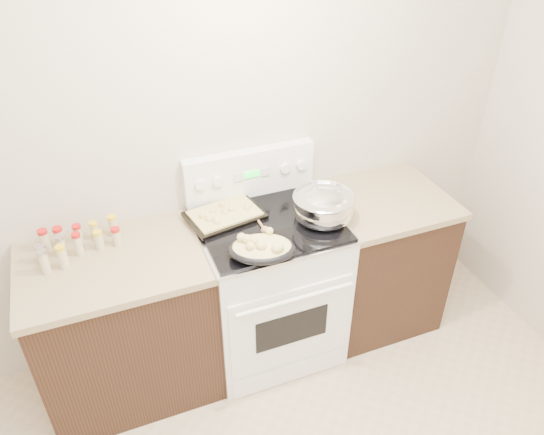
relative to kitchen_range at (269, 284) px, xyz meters
name	(u,v)px	position (x,y,z in m)	size (l,w,h in m)	color
room_shell	(349,313)	(-0.35, -1.42, 1.21)	(4.10, 3.60, 2.75)	beige
counter_left	(126,325)	(-0.83, 0.01, -0.03)	(0.93, 0.67, 0.92)	black
counter_right	(376,258)	(0.73, 0.01, -0.03)	(0.73, 0.67, 0.92)	black
kitchen_range	(269,284)	(0.00, 0.00, 0.00)	(0.78, 0.73, 1.22)	white
mixing_bowl	(323,207)	(0.28, -0.09, 0.53)	(0.36, 0.36, 0.19)	silver
roasting_pan	(262,248)	(-0.14, -0.27, 0.50)	(0.39, 0.32, 0.11)	black
baking_sheet	(225,214)	(-0.21, 0.12, 0.47)	(0.44, 0.34, 0.06)	black
wooden_spoon	(262,226)	(-0.05, -0.05, 0.46)	(0.04, 0.26, 0.04)	#A57B4B
blue_ladle	(332,212)	(0.33, -0.10, 0.49)	(0.12, 0.28, 0.11)	#99DEE5
spice_jars	(73,242)	(-0.99, 0.14, 0.49)	(0.40, 0.24, 0.13)	#BFB28C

